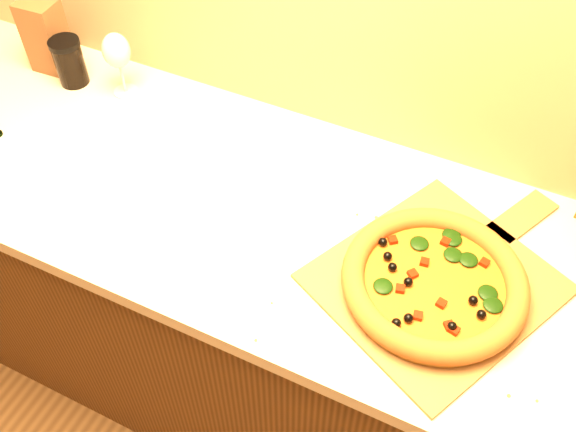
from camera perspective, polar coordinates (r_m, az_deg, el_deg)
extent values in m
cube|color=#41260D|center=(1.82, -1.05, -9.28)|extent=(2.80, 0.65, 0.86)
cube|color=beige|center=(1.45, -1.30, 0.06)|extent=(2.84, 0.68, 0.04)
cube|color=brown|center=(1.34, 12.90, -5.79)|extent=(0.54, 0.56, 0.01)
cube|color=brown|center=(1.51, 20.13, -0.07)|extent=(0.13, 0.19, 0.01)
cylinder|color=#AD762B|center=(1.32, 12.74, -6.11)|extent=(0.35, 0.35, 0.02)
cylinder|color=orange|center=(1.31, 12.83, -5.78)|extent=(0.29, 0.29, 0.01)
torus|color=brown|center=(1.30, 12.89, -5.59)|extent=(0.37, 0.37, 0.05)
ellipsoid|color=black|center=(1.32, 15.55, -5.29)|extent=(0.04, 0.04, 0.01)
sphere|color=black|center=(1.29, 10.81, -5.50)|extent=(0.02, 0.02, 0.02)
cube|color=maroon|center=(1.27, 13.11, -7.71)|extent=(0.02, 0.02, 0.01)
cylinder|color=silver|center=(1.79, -14.21, 10.69)|extent=(0.06, 0.06, 0.00)
cylinder|color=silver|center=(1.77, -14.46, 11.74)|extent=(0.01, 0.01, 0.08)
ellipsoid|color=silver|center=(1.72, -15.03, 14.03)|extent=(0.07, 0.07, 0.09)
cube|color=brown|center=(1.89, -20.71, 14.74)|extent=(0.10, 0.09, 0.20)
cylinder|color=black|center=(1.84, -18.80, 12.66)|extent=(0.08, 0.08, 0.12)
cylinder|color=black|center=(1.80, -19.31, 14.30)|extent=(0.08, 0.08, 0.01)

